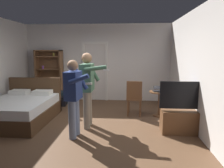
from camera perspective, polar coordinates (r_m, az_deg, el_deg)
ground_plane at (r=5.04m, az=-8.34°, el=-11.58°), size 5.74×5.74×0.00m
wall_back at (r=7.35m, az=-4.07°, el=6.08°), size 5.42×0.12×2.75m
wall_right at (r=4.88m, az=23.35°, el=3.70°), size 0.12×5.46×2.75m
doorway_frame at (r=7.29m, az=-4.89°, el=4.82°), size 0.93×0.08×2.13m
bed at (r=5.74m, az=-24.57°, el=-6.54°), size 1.55×1.94×1.02m
bookshelf at (r=7.61m, az=-17.36°, el=2.89°), size 0.97×0.32×1.84m
tv_flatscreen at (r=4.71m, az=19.45°, el=-9.02°), size 1.03×0.40×1.16m
side_table at (r=5.70m, az=13.44°, el=-4.35°), size 0.58×0.58×0.70m
laptop at (r=5.60m, az=13.34°, el=-1.61°), size 0.34×0.35×0.15m
bottle_on_table at (r=5.58m, az=15.11°, el=-1.17°), size 0.06×0.06×0.25m
wooden_chair at (r=5.60m, az=6.41°, el=-3.59°), size 0.46×0.46×0.99m
person_blue_shirt at (r=4.18m, az=-10.83°, el=-2.74°), size 0.59×0.60×1.62m
person_striped_shirt at (r=4.67m, az=-6.96°, el=-0.07°), size 0.67×0.62×1.76m
suitcase_dark at (r=6.94m, az=-15.33°, el=-4.65°), size 0.62×0.45×0.31m
suitcase_small at (r=7.16m, az=-14.71°, el=-3.71°), size 0.58×0.38×0.43m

